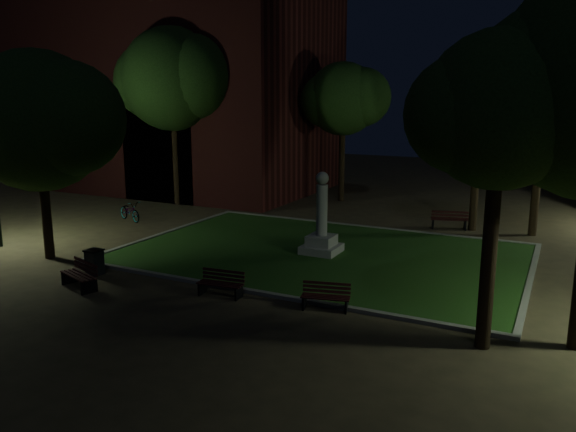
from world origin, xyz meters
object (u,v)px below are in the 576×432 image
(bench_west_near, at_px, (80,276))
(trash_bin, at_px, (95,262))
(bicycle, at_px, (130,211))
(monument, at_px, (322,231))
(bench_near_right, at_px, (326,297))
(bench_near_left, at_px, (221,284))
(bench_far_side, at_px, (449,220))

(bench_west_near, distance_m, trash_bin, 1.39)
(bench_west_near, distance_m, bicycle, 10.15)
(bench_west_near, xyz_separation_m, trash_bin, (-0.63, 1.24, 0.05))
(monument, bearing_deg, bench_west_near, -127.28)
(bench_west_near, xyz_separation_m, bicycle, (-5.57, 8.48, 0.09))
(bench_near_right, bearing_deg, monument, 100.40)
(bench_near_left, bearing_deg, bench_far_side, 63.55)
(bench_near_right, relative_size, bicycle, 0.78)
(monument, height_order, bench_near_right, monument)
(monument, bearing_deg, trash_bin, -135.79)
(bench_far_side, relative_size, trash_bin, 1.95)
(bench_far_side, bearing_deg, bicycle, 4.43)
(bench_near_right, bearing_deg, bench_west_near, 179.00)
(bench_west_near, bearing_deg, bench_far_side, 74.76)
(monument, height_order, bench_west_near, monument)
(bench_west_near, height_order, bench_far_side, bench_far_side)
(bench_near_left, relative_size, bicycle, 0.78)
(bench_west_near, height_order, bicycle, bicycle)
(trash_bin, bearing_deg, bench_near_right, 3.96)
(bench_near_left, height_order, trash_bin, trash_bin)
(bench_far_side, distance_m, trash_bin, 15.85)
(bicycle, bearing_deg, bench_west_near, -125.80)
(bench_near_right, distance_m, bicycle, 14.97)
(bench_near_left, height_order, bench_far_side, bench_far_side)
(bench_near_right, relative_size, trash_bin, 1.66)
(monument, relative_size, bicycle, 1.67)
(bench_near_right, xyz_separation_m, bench_far_side, (1.23, 11.95, 0.07))
(bicycle, bearing_deg, bench_near_right, -95.48)
(bench_west_near, height_order, trash_bin, trash_bin)
(bench_near_left, distance_m, bench_west_near, 4.70)
(bench_west_near, bearing_deg, bench_near_right, 31.22)
(bench_near_left, distance_m, bicycle, 12.29)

